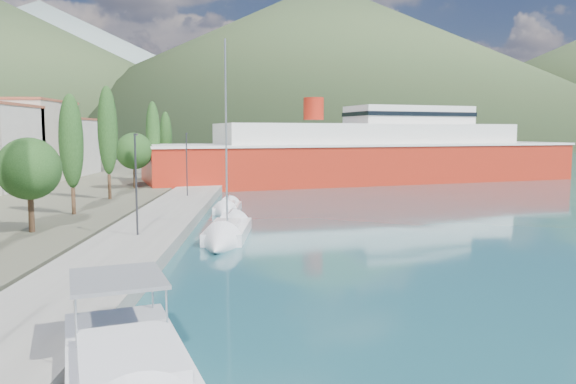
{
  "coord_description": "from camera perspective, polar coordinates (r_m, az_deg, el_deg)",
  "views": [
    {
      "loc": [
        -1.13,
        -18.13,
        6.94
      ],
      "look_at": [
        0.0,
        14.0,
        3.5
      ],
      "focal_mm": 35.0,
      "sensor_mm": 36.0,
      "label": 1
    }
  ],
  "objects": [
    {
      "name": "tree_row",
      "position": [
        52.15,
        -18.63,
        4.52
      ],
      "size": [
        4.05,
        64.01,
        10.51
      ],
      "color": "#47301E",
      "rests_on": "land_strip"
    },
    {
      "name": "hills_far",
      "position": [
        655.8,
        10.54,
        12.16
      ],
      "size": [
        1480.0,
        900.0,
        180.0
      ],
      "color": "gray",
      "rests_on": "ground"
    },
    {
      "name": "sailboat_near",
      "position": [
        35.3,
        -6.58,
        -4.73
      ],
      "size": [
        3.06,
        9.73,
        13.83
      ],
      "color": "silver",
      "rests_on": "ground"
    },
    {
      "name": "ground",
      "position": [
        138.31,
        -1.54,
        3.22
      ],
      "size": [
        1400.0,
        1400.0,
        0.0
      ],
      "primitive_type": "plane",
      "color": "#1E5159"
    },
    {
      "name": "quay",
      "position": [
        45.3,
        -12.01,
        -2.33
      ],
      "size": [
        5.0,
        88.0,
        0.8
      ],
      "primitive_type": "cube",
      "color": "gray",
      "rests_on": "ground"
    },
    {
      "name": "lamp_posts",
      "position": [
        34.23,
        -15.3,
        1.1
      ],
      "size": [
        0.15,
        43.23,
        6.06
      ],
      "color": "#2D2D33",
      "rests_on": "quay"
    },
    {
      "name": "ferry",
      "position": [
        79.29,
        8.4,
        3.69
      ],
      "size": [
        62.1,
        31.12,
        12.13
      ],
      "color": "#A22010",
      "rests_on": "ground"
    },
    {
      "name": "sailboat_mid",
      "position": [
        47.96,
        -6.35,
        -1.92
      ],
      "size": [
        2.3,
        6.6,
        9.61
      ],
      "color": "silver",
      "rests_on": "ground"
    },
    {
      "name": "hills_near",
      "position": [
        405.23,
        12.44,
        11.94
      ],
      "size": [
        1010.0,
        520.0,
        115.0
      ],
      "color": "#38492A",
      "rests_on": "ground"
    }
  ]
}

